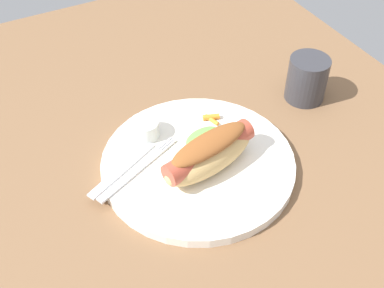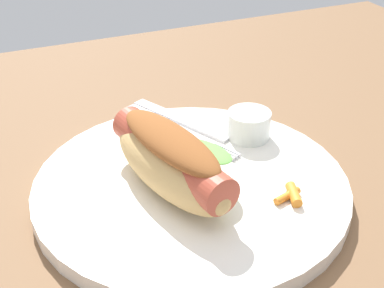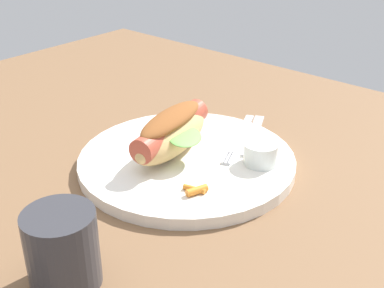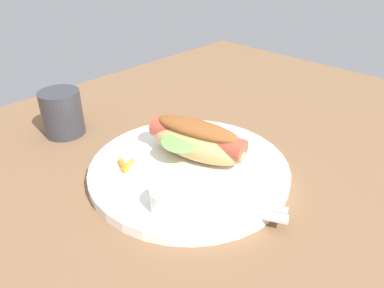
% 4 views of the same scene
% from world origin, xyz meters
% --- Properties ---
extents(ground_plane, '(1.20, 0.90, 0.02)m').
position_xyz_m(ground_plane, '(0.00, 0.00, -0.01)').
color(ground_plane, brown).
extents(plate, '(0.30, 0.30, 0.02)m').
position_xyz_m(plate, '(-0.02, 0.00, 0.01)').
color(plate, white).
rests_on(plate, ground_plane).
extents(hot_dog, '(0.11, 0.17, 0.06)m').
position_xyz_m(hot_dog, '(0.00, 0.01, 0.05)').
color(hot_dog, tan).
rests_on(hot_dog, plate).
extents(sauce_ramekin, '(0.05, 0.05, 0.03)m').
position_xyz_m(sauce_ramekin, '(-0.11, -0.05, 0.03)').
color(sauce_ramekin, white).
rests_on(sauce_ramekin, plate).
extents(fork, '(0.07, 0.15, 0.00)m').
position_xyz_m(fork, '(-0.05, -0.09, 0.02)').
color(fork, silver).
rests_on(fork, plate).
extents(knife, '(0.07, 0.13, 0.00)m').
position_xyz_m(knife, '(-0.06, -0.11, 0.02)').
color(knife, silver).
rests_on(knife, plate).
extents(carrot_garnish, '(0.03, 0.03, 0.01)m').
position_xyz_m(carrot_garnish, '(-0.09, 0.06, 0.02)').
color(carrot_garnish, orange).
rests_on(carrot_garnish, plate).
extents(drinking_cup, '(0.07, 0.07, 0.08)m').
position_xyz_m(drinking_cup, '(-0.09, 0.25, 0.04)').
color(drinking_cup, '#333338').
rests_on(drinking_cup, ground_plane).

